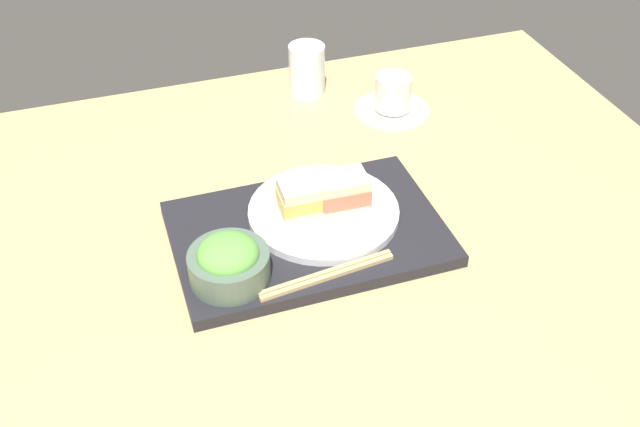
# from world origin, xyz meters

# --- Properties ---
(ground_plane) EXTENTS (1.40, 1.00, 0.03)m
(ground_plane) POSITION_xyz_m (0.00, 0.00, -0.01)
(ground_plane) COLOR tan
(serving_tray) EXTENTS (0.41, 0.27, 0.02)m
(serving_tray) POSITION_xyz_m (0.01, -0.04, 0.01)
(serving_tray) COLOR black
(serving_tray) RESTS_ON ground_plane
(sandwich_plate) EXTENTS (0.24, 0.24, 0.01)m
(sandwich_plate) POSITION_xyz_m (0.04, -0.02, 0.03)
(sandwich_plate) COLOR silver
(sandwich_plate) RESTS_ON serving_tray
(sandwich_near) EXTENTS (0.08, 0.06, 0.06)m
(sandwich_near) POSITION_xyz_m (0.01, -0.02, 0.06)
(sandwich_near) COLOR beige
(sandwich_near) RESTS_ON sandwich_plate
(sandwich_far) EXTENTS (0.08, 0.06, 0.06)m
(sandwich_far) POSITION_xyz_m (0.07, -0.02, 0.06)
(sandwich_far) COLOR beige
(sandwich_far) RESTS_ON sandwich_plate
(salad_bowl) EXTENTS (0.12, 0.12, 0.07)m
(salad_bowl) POSITION_xyz_m (-0.13, -0.11, 0.05)
(salad_bowl) COLOR #4C6051
(salad_bowl) RESTS_ON serving_tray
(chopsticks_pair) EXTENTS (0.21, 0.04, 0.01)m
(chopsticks_pair) POSITION_xyz_m (0.00, -0.15, 0.02)
(chopsticks_pair) COLOR tan
(chopsticks_pair) RESTS_ON serving_tray
(coffee_cup) EXTENTS (0.15, 0.15, 0.07)m
(coffee_cup) POSITION_xyz_m (0.28, 0.27, 0.03)
(coffee_cup) COLOR silver
(coffee_cup) RESTS_ON ground_plane
(drinking_glass) EXTENTS (0.07, 0.07, 0.10)m
(drinking_glass) POSITION_xyz_m (0.14, 0.39, 0.05)
(drinking_glass) COLOR silver
(drinking_glass) RESTS_ON ground_plane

